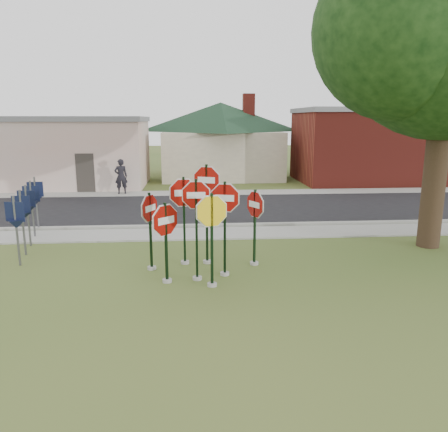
{
  "coord_description": "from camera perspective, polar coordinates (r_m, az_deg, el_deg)",
  "views": [
    {
      "loc": [
        -0.14,
        -9.62,
        4.03
      ],
      "look_at": [
        0.74,
        2.0,
        1.44
      ],
      "focal_mm": 35.0,
      "sensor_mm": 36.0,
      "label": 1
    }
  ],
  "objects": [
    {
      "name": "ground",
      "position": [
        10.43,
        -3.25,
        -10.24
      ],
      "size": [
        120.0,
        120.0,
        0.0
      ],
      "primitive_type": "plane",
      "color": "#3D5620",
      "rests_on": "ground"
    },
    {
      "name": "sidewalk_near",
      "position": [
        15.64,
        -3.66,
        -2.33
      ],
      "size": [
        60.0,
        1.6,
        0.06
      ],
      "primitive_type": "cube",
      "color": "gray",
      "rests_on": "ground"
    },
    {
      "name": "road",
      "position": [
        20.03,
        -3.83,
        0.93
      ],
      "size": [
        60.0,
        7.0,
        0.04
      ],
      "primitive_type": "cube",
      "color": "black",
      "rests_on": "ground"
    },
    {
      "name": "sidewalk_far",
      "position": [
        24.25,
        -3.93,
        2.99
      ],
      "size": [
        60.0,
        1.6,
        0.06
      ],
      "primitive_type": "cube",
      "color": "gray",
      "rests_on": "ground"
    },
    {
      "name": "curb",
      "position": [
        16.6,
        -3.7,
        -1.32
      ],
      "size": [
        60.0,
        0.2,
        0.14
      ],
      "primitive_type": "cube",
      "color": "gray",
      "rests_on": "ground"
    },
    {
      "name": "stop_sign_center",
      "position": [
        10.89,
        -3.63,
        -0.06
      ],
      "size": [
        0.99,
        0.24,
        2.7
      ],
      "color": "gray",
      "rests_on": "ground"
    },
    {
      "name": "stop_sign_yellow",
      "position": [
        10.47,
        -1.61,
        -1.53
      ],
      "size": [
        1.05,
        0.3,
        2.44
      ],
      "color": "gray",
      "rests_on": "ground"
    },
    {
      "name": "stop_sign_left",
      "position": [
        10.88,
        -7.62,
        -2.14
      ],
      "size": [
        0.81,
        0.79,
        2.17
      ],
      "color": "gray",
      "rests_on": "ground"
    },
    {
      "name": "stop_sign_right",
      "position": [
        11.2,
        0.11,
        0.05
      ],
      "size": [
        1.02,
        0.26,
        2.6
      ],
      "color": "gray",
      "rests_on": "ground"
    },
    {
      "name": "stop_sign_back_right",
      "position": [
        12.14,
        -2.27,
        2.19
      ],
      "size": [
        1.01,
        0.38,
        2.94
      ],
      "color": "gray",
      "rests_on": "ground"
    },
    {
      "name": "stop_sign_back_left",
      "position": [
        12.17,
        -5.26,
        1.07
      ],
      "size": [
        1.1,
        0.24,
        2.6
      ],
      "color": "gray",
      "rests_on": "ground"
    },
    {
      "name": "stop_sign_far_right",
      "position": [
        12.13,
        4.05,
        -0.23
      ],
      "size": [
        0.49,
        0.93,
        2.26
      ],
      "color": "gray",
      "rests_on": "ground"
    },
    {
      "name": "stop_sign_far_left",
      "position": [
        11.87,
        -9.63,
        -0.73
      ],
      "size": [
        0.48,
        0.93,
        2.24
      ],
      "color": "gray",
      "rests_on": "ground"
    },
    {
      "name": "route_sign_row",
      "position": [
        15.33,
        -24.3,
        0.84
      ],
      "size": [
        1.43,
        4.63,
        2.0
      ],
      "color": "#59595E",
      "rests_on": "ground"
    },
    {
      "name": "building_stucco",
      "position": [
        29.07,
        -22.27,
        7.88
      ],
      "size": [
        12.2,
        6.2,
        4.2
      ],
      "color": "beige",
      "rests_on": "ground"
    },
    {
      "name": "building_house",
      "position": [
        31.7,
        -0.45,
        11.82
      ],
      "size": [
        11.6,
        11.6,
        6.2
      ],
      "color": "beige",
      "rests_on": "ground"
    },
    {
      "name": "building_brick",
      "position": [
        30.67,
        19.24,
        8.79
      ],
      "size": [
        10.2,
        6.2,
        4.75
      ],
      "color": "maroon",
      "rests_on": "ground"
    },
    {
      "name": "pedestrian",
      "position": [
        24.42,
        -13.3,
        5.06
      ],
      "size": [
        0.77,
        0.59,
        1.89
      ],
      "primitive_type": "imported",
      "rotation": [
        0.0,
        0.0,
        3.36
      ],
      "color": "black",
      "rests_on": "sidewalk_far"
    }
  ]
}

